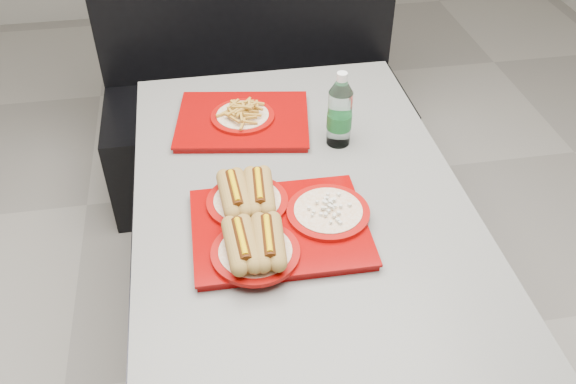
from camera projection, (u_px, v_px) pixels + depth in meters
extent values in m
plane|color=#9E998E|center=(298.00, 357.00, 2.15)|extent=(6.00, 6.00, 0.00)
cylinder|color=black|center=(298.00, 353.00, 2.13)|extent=(0.52, 0.52, 0.05)
cylinder|color=black|center=(299.00, 285.00, 1.90)|extent=(0.11, 0.11, 0.66)
cube|color=black|center=(300.00, 208.00, 1.69)|extent=(0.92, 1.42, 0.01)
cube|color=gray|center=(300.00, 201.00, 1.68)|extent=(0.90, 1.40, 0.04)
cube|color=black|center=(258.00, 140.00, 2.77)|extent=(1.30, 0.55, 0.45)
cube|color=#830403|center=(280.00, 230.00, 1.55)|extent=(0.44, 0.34, 0.02)
cube|color=#830403|center=(280.00, 226.00, 1.54)|extent=(0.45, 0.35, 0.01)
cylinder|color=#920804|center=(255.00, 253.00, 1.46)|extent=(0.21, 0.21, 0.01)
cylinder|color=silver|center=(255.00, 251.00, 1.45)|extent=(0.18, 0.18, 0.00)
cylinder|color=#920804|center=(247.00, 202.00, 1.60)|extent=(0.21, 0.21, 0.01)
cylinder|color=silver|center=(247.00, 200.00, 1.59)|extent=(0.18, 0.18, 0.00)
cylinder|color=#920804|center=(328.00, 212.00, 1.57)|extent=(0.21, 0.21, 0.01)
cylinder|color=silver|center=(328.00, 210.00, 1.56)|extent=(0.18, 0.18, 0.00)
cube|color=#830403|center=(243.00, 122.00, 1.93)|extent=(0.45, 0.37, 0.02)
cube|color=#830403|center=(243.00, 119.00, 1.92)|extent=(0.46, 0.38, 0.01)
cylinder|color=#920804|center=(243.00, 117.00, 1.91)|extent=(0.20, 0.20, 0.01)
cylinder|color=silver|center=(243.00, 115.00, 1.91)|extent=(0.16, 0.16, 0.00)
cylinder|color=silver|center=(339.00, 118.00, 1.80)|extent=(0.07, 0.07, 0.17)
cylinder|color=#175F27|center=(339.00, 121.00, 1.81)|extent=(0.07, 0.07, 0.05)
cone|color=silver|center=(341.00, 87.00, 1.73)|extent=(0.07, 0.07, 0.04)
cylinder|color=silver|center=(342.00, 77.00, 1.71)|extent=(0.03, 0.03, 0.02)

